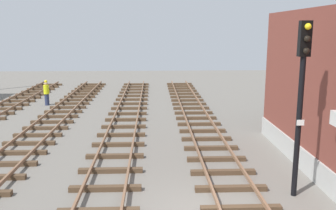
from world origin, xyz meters
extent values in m
cube|color=#4C3826|center=(1.08, 0.00, 0.09)|extent=(2.50, 0.24, 0.18)
cube|color=#4C3826|center=(1.08, 1.49, 0.09)|extent=(2.50, 0.24, 0.18)
cube|color=#4C3826|center=(1.08, 2.97, 0.09)|extent=(2.50, 0.24, 0.18)
cube|color=#4C3826|center=(1.08, 4.46, 0.09)|extent=(2.50, 0.24, 0.18)
cube|color=#4C3826|center=(1.08, 5.94, 0.09)|extent=(2.50, 0.24, 0.18)
cube|color=#4C3826|center=(1.08, 7.43, 0.09)|extent=(2.50, 0.24, 0.18)
cube|color=#4C3826|center=(1.08, 8.91, 0.09)|extent=(2.50, 0.24, 0.18)
cube|color=#4C3826|center=(1.08, 10.40, 0.09)|extent=(2.50, 0.24, 0.18)
cube|color=#4C3826|center=(1.08, 11.88, 0.09)|extent=(2.50, 0.24, 0.18)
cube|color=#4C3826|center=(1.08, 13.37, 0.09)|extent=(2.50, 0.24, 0.18)
cube|color=#4C3826|center=(1.08, 14.85, 0.09)|extent=(2.50, 0.24, 0.18)
cube|color=#4C3826|center=(1.08, 16.34, 0.09)|extent=(2.50, 0.24, 0.18)
cube|color=#4C3826|center=(1.08, 17.82, 0.09)|extent=(2.50, 0.24, 0.18)
cube|color=#4C3826|center=(1.08, 19.31, 0.09)|extent=(2.50, 0.24, 0.18)
cube|color=#4C3826|center=(1.08, 20.79, 0.09)|extent=(2.50, 0.24, 0.18)
cube|color=#4C3826|center=(1.08, 22.28, 0.09)|extent=(2.50, 0.24, 0.18)
cube|color=#4C3826|center=(1.08, 23.76, 0.09)|extent=(2.50, 0.24, 0.18)
cube|color=#4C3826|center=(1.08, 25.25, 0.09)|extent=(2.50, 0.24, 0.18)
cube|color=#4C3826|center=(1.08, 26.73, 0.09)|extent=(2.50, 0.24, 0.18)
cube|color=brown|center=(0.36, 0.00, 0.25)|extent=(0.08, 54.95, 0.14)
cube|color=brown|center=(1.80, 0.00, 0.25)|extent=(0.08, 54.95, 0.14)
cube|color=#4C3826|center=(-3.27, 1.67, 0.09)|extent=(2.50, 0.24, 0.18)
cube|color=#4C3826|center=(-3.27, 3.33, 0.09)|extent=(2.50, 0.24, 0.18)
cube|color=#4C3826|center=(-3.27, 5.00, 0.09)|extent=(2.50, 0.24, 0.18)
cube|color=#4C3826|center=(-3.27, 6.66, 0.09)|extent=(2.50, 0.24, 0.18)
cube|color=#4C3826|center=(-3.27, 8.33, 0.09)|extent=(2.50, 0.24, 0.18)
cube|color=#4C3826|center=(-3.27, 9.99, 0.09)|extent=(2.50, 0.24, 0.18)
cube|color=#4C3826|center=(-3.27, 11.66, 0.09)|extent=(2.50, 0.24, 0.18)
cube|color=#4C3826|center=(-3.27, 13.32, 0.09)|extent=(2.50, 0.24, 0.18)
cube|color=#4C3826|center=(-3.27, 14.99, 0.09)|extent=(2.50, 0.24, 0.18)
cube|color=#4C3826|center=(-3.27, 16.65, 0.09)|extent=(2.50, 0.24, 0.18)
cube|color=#4C3826|center=(-3.27, 18.32, 0.09)|extent=(2.50, 0.24, 0.18)
cube|color=#4C3826|center=(-3.27, 19.98, 0.09)|extent=(2.50, 0.24, 0.18)
cube|color=#4C3826|center=(-3.27, 21.65, 0.09)|extent=(2.50, 0.24, 0.18)
cube|color=#4C3826|center=(-3.27, 23.31, 0.09)|extent=(2.50, 0.24, 0.18)
cube|color=#4C3826|center=(-3.27, 24.98, 0.09)|extent=(2.50, 0.24, 0.18)
cube|color=#4C3826|center=(-3.27, 26.64, 0.09)|extent=(2.50, 0.24, 0.18)
cube|color=brown|center=(-3.99, 0.00, 0.25)|extent=(0.08, 54.95, 0.14)
cube|color=brown|center=(-2.55, 0.00, 0.25)|extent=(0.08, 54.95, 0.14)
cube|color=#4C3826|center=(-7.61, 4.23, 0.09)|extent=(2.50, 0.24, 0.18)
cube|color=#4C3826|center=(-7.61, 5.64, 0.09)|extent=(2.50, 0.24, 0.18)
cube|color=#4C3826|center=(-7.61, 7.05, 0.09)|extent=(2.50, 0.24, 0.18)
cube|color=#4C3826|center=(-7.61, 8.45, 0.09)|extent=(2.50, 0.24, 0.18)
cube|color=#4C3826|center=(-7.61, 9.86, 0.09)|extent=(2.50, 0.24, 0.18)
cube|color=#4C3826|center=(-7.61, 11.27, 0.09)|extent=(2.50, 0.24, 0.18)
cube|color=#4C3826|center=(-7.61, 12.68, 0.09)|extent=(2.50, 0.24, 0.18)
cube|color=#4C3826|center=(-7.61, 14.09, 0.09)|extent=(2.50, 0.24, 0.18)
cube|color=#4C3826|center=(-7.61, 15.50, 0.09)|extent=(2.50, 0.24, 0.18)
cube|color=#4C3826|center=(-7.61, 16.91, 0.09)|extent=(2.50, 0.24, 0.18)
cube|color=#4C3826|center=(-7.61, 18.32, 0.09)|extent=(2.50, 0.24, 0.18)
cube|color=#4C3826|center=(-7.61, 19.73, 0.09)|extent=(2.50, 0.24, 0.18)
cube|color=#4C3826|center=(-7.61, 21.14, 0.09)|extent=(2.50, 0.24, 0.18)
cube|color=#4C3826|center=(-7.61, 22.55, 0.09)|extent=(2.50, 0.24, 0.18)
cube|color=#4C3826|center=(-7.61, 23.95, 0.09)|extent=(2.50, 0.24, 0.18)
cube|color=#4C3826|center=(-7.61, 25.36, 0.09)|extent=(2.50, 0.24, 0.18)
cube|color=#4C3826|center=(-7.61, 26.77, 0.09)|extent=(2.50, 0.24, 0.18)
cube|color=#4C3826|center=(-11.96, 15.18, 0.09)|extent=(2.50, 0.24, 0.18)
cube|color=#4C3826|center=(-11.96, 16.63, 0.09)|extent=(2.50, 0.24, 0.18)
cube|color=#4C3826|center=(-11.96, 18.08, 0.09)|extent=(2.50, 0.24, 0.18)
cube|color=#4C3826|center=(-11.96, 19.52, 0.09)|extent=(2.50, 0.24, 0.18)
cube|color=#4C3826|center=(-11.96, 20.97, 0.09)|extent=(2.50, 0.24, 0.18)
cube|color=#4C3826|center=(-11.96, 22.42, 0.09)|extent=(2.50, 0.24, 0.18)
cube|color=#4C3826|center=(-11.96, 23.86, 0.09)|extent=(2.50, 0.24, 0.18)
cube|color=#4C3826|center=(-11.96, 25.31, 0.09)|extent=(2.50, 0.24, 0.18)
cube|color=#4C3826|center=(-11.96, 26.75, 0.09)|extent=(2.50, 0.24, 0.18)
cylinder|color=black|center=(3.12, 1.06, 2.33)|extent=(0.18, 0.18, 4.65)
cube|color=black|center=(3.12, 1.06, 5.20)|extent=(0.36, 0.24, 1.10)
sphere|color=yellow|center=(3.12, 0.88, 5.57)|extent=(0.20, 0.20, 0.20)
sphere|color=black|center=(3.12, 0.88, 5.20)|extent=(0.20, 0.20, 0.20)
sphere|color=black|center=(3.12, 0.88, 4.84)|extent=(0.20, 0.20, 0.20)
cube|color=white|center=(3.12, 0.92, 2.56)|extent=(0.24, 0.03, 0.18)
cube|color=#B2B2AD|center=(4.29, 2.20, 0.45)|extent=(0.08, 12.94, 0.90)
cylinder|color=#262D4C|center=(-9.42, 16.78, 0.42)|extent=(0.32, 0.32, 0.85)
cylinder|color=yellow|center=(-9.42, 16.78, 1.18)|extent=(0.40, 0.40, 0.65)
sphere|color=tan|center=(-9.42, 16.78, 1.62)|extent=(0.24, 0.24, 0.24)
sphere|color=yellow|center=(-9.42, 16.78, 1.76)|extent=(0.22, 0.22, 0.22)
camera|label=1|loc=(-1.59, -10.37, 5.47)|focal=39.56mm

